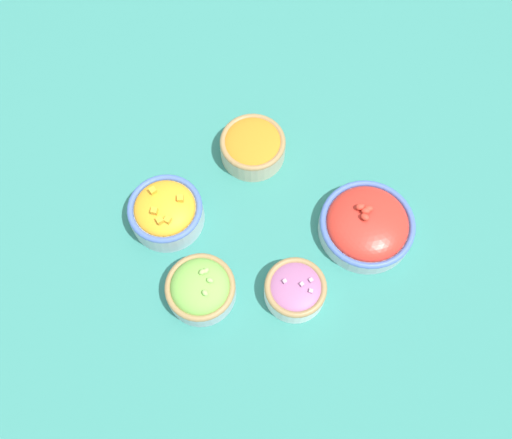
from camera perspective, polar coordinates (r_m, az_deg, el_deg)
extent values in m
plane|color=#337F75|center=(1.12, 0.00, -0.61)|extent=(3.00, 3.00, 0.00)
cylinder|color=#B2C1CC|center=(1.06, -5.52, -7.03)|extent=(0.13, 0.13, 0.04)
torus|color=#997A4C|center=(1.04, -5.62, -6.71)|extent=(0.13, 0.13, 0.01)
ellipsoid|color=#7ABC4C|center=(1.04, -5.62, -6.71)|extent=(0.11, 0.11, 0.06)
ellipsoid|color=#99D166|center=(1.01, -4.63, -6.07)|extent=(0.01, 0.02, 0.01)
ellipsoid|color=#99D166|center=(1.01, -5.05, -5.12)|extent=(0.01, 0.01, 0.01)
ellipsoid|color=#99D166|center=(1.00, -5.13, -7.31)|extent=(0.01, 0.01, 0.01)
ellipsoid|color=#99D166|center=(1.01, -5.39, -5.23)|extent=(0.01, 0.01, 0.01)
cylinder|color=beige|center=(1.17, -0.32, 7.16)|extent=(0.13, 0.13, 0.05)
torus|color=#997A4C|center=(1.15, -0.33, 7.77)|extent=(0.13, 0.13, 0.01)
ellipsoid|color=orange|center=(1.15, -0.33, 7.77)|extent=(0.12, 0.12, 0.02)
cylinder|color=white|center=(1.05, 3.92, -7.09)|extent=(0.11, 0.11, 0.04)
torus|color=#997A4C|center=(1.03, 3.99, -6.76)|extent=(0.11, 0.11, 0.01)
ellipsoid|color=#9E5B8E|center=(1.03, 3.99, -6.76)|extent=(0.09, 0.09, 0.02)
cube|color=#C699C1|center=(1.03, 5.53, -6.06)|extent=(0.01, 0.01, 0.01)
cube|color=#C699C1|center=(1.02, 2.90, -6.19)|extent=(0.01, 0.01, 0.01)
cube|color=#C699C1|center=(1.02, 5.52, -7.14)|extent=(0.01, 0.01, 0.01)
cube|color=#C699C1|center=(1.02, 4.50, -6.54)|extent=(0.01, 0.01, 0.01)
cylinder|color=#B2C1CC|center=(1.11, -8.92, 0.58)|extent=(0.14, 0.14, 0.05)
torus|color=#4766B7|center=(1.09, -9.11, 1.12)|extent=(0.14, 0.14, 0.01)
ellipsoid|color=orange|center=(1.09, -9.11, 1.12)|extent=(0.12, 0.12, 0.04)
cube|color=#F4A828|center=(1.08, -10.28, 2.85)|extent=(0.01, 0.01, 0.01)
cube|color=#F4A828|center=(1.05, -8.83, -0.03)|extent=(0.02, 0.02, 0.01)
cube|color=#F4A828|center=(1.06, -9.60, -0.09)|extent=(0.01, 0.01, 0.01)
cube|color=#F4A828|center=(1.06, -10.13, 0.86)|extent=(0.02, 0.02, 0.01)
cube|color=#F4A828|center=(1.07, -7.57, 2.10)|extent=(0.02, 0.02, 0.01)
cylinder|color=#B2C1CC|center=(1.12, 10.94, -0.72)|extent=(0.18, 0.18, 0.03)
torus|color=#4766B7|center=(1.10, 11.09, -0.39)|extent=(0.18, 0.18, 0.01)
ellipsoid|color=red|center=(1.10, 11.09, -0.39)|extent=(0.16, 0.16, 0.05)
ellipsoid|color=red|center=(1.08, 10.93, 0.86)|extent=(0.02, 0.02, 0.01)
ellipsoid|color=red|center=(1.08, 11.20, 1.07)|extent=(0.02, 0.02, 0.01)
ellipsoid|color=red|center=(1.08, 10.38, 1.26)|extent=(0.02, 0.02, 0.01)
ellipsoid|color=red|center=(1.07, 10.84, 0.25)|extent=(0.02, 0.02, 0.01)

